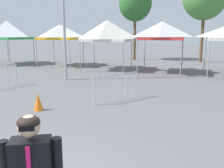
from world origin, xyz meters
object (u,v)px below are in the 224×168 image
Objects in this scene: tree_behind_tents_center at (135,3)px; canopy_tent_far_right at (162,31)px; canopy_tent_center at (7,30)px; canopy_tent_right_of_center at (107,31)px; traffic_cone_near_barrier at (38,102)px; crowd_barrier_by_lift at (116,82)px; canopy_tent_behind_center at (60,32)px.

canopy_tent_far_right is at bearing -63.99° from tree_behind_tents_center.
canopy_tent_center reaches higher than canopy_tent_right_of_center.
canopy_tent_right_of_center is 10.38m from traffic_cone_near_barrier.
crowd_barrier_by_lift is (-0.65, -8.00, -2.04)m from canopy_tent_far_right.
canopy_tent_behind_center is at bearing 116.53° from traffic_cone_near_barrier.
crowd_barrier_by_lift is (3.06, -15.59, -4.78)m from tree_behind_tents_center.
canopy_tent_far_right is 1.92× the size of crowd_barrier_by_lift.
canopy_tent_far_right reaches higher than canopy_tent_behind_center.
canopy_tent_far_right is (13.19, -0.51, -0.12)m from canopy_tent_center.
traffic_cone_near_barrier is at bearing -63.47° from canopy_tent_behind_center.
canopy_tent_center is at bearing 134.64° from traffic_cone_near_barrier.
crowd_barrier_by_lift is (12.53, -8.50, -2.16)m from canopy_tent_center.
crowd_barrier_by_lift is 2.98m from traffic_cone_near_barrier.
canopy_tent_center is at bearing 176.94° from canopy_tent_right_of_center.
crowd_barrier_by_lift is at bearing -67.95° from canopy_tent_right_of_center.
tree_behind_tents_center reaches higher than canopy_tent_far_right.
canopy_tent_right_of_center reaches higher than crowd_barrier_by_lift.
canopy_tent_right_of_center is 8.88m from crowd_barrier_by_lift.
canopy_tent_center is at bearing 177.79° from canopy_tent_far_right.
canopy_tent_right_of_center is 3.89m from canopy_tent_far_right.
canopy_tent_right_of_center is at bearing -91.41° from tree_behind_tents_center.
tree_behind_tents_center is at bearing 101.09° from crowd_barrier_by_lift.
canopy_tent_right_of_center is (4.43, -1.05, 0.07)m from canopy_tent_behind_center.
crowd_barrier_by_lift is at bearing -49.71° from canopy_tent_behind_center.
tree_behind_tents_center is (-3.71, 7.60, 2.74)m from canopy_tent_far_right.
canopy_tent_far_right is (3.89, -0.01, -0.01)m from canopy_tent_right_of_center.
traffic_cone_near_barrier is (-2.80, -10.00, -2.49)m from canopy_tent_far_right.
canopy_tent_far_right is 8.89m from tree_behind_tents_center.
tree_behind_tents_center is at bearing 116.01° from canopy_tent_far_right.
canopy_tent_behind_center is at bearing 6.45° from canopy_tent_center.
canopy_tent_center is 1.09× the size of canopy_tent_far_right.
canopy_tent_center is 13.20m from canopy_tent_far_right.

